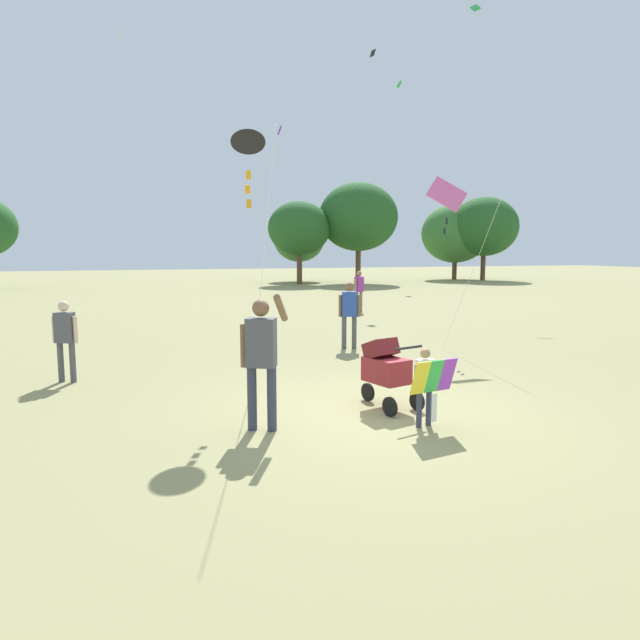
% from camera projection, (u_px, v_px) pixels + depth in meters
% --- Properties ---
extents(ground_plane, '(120.00, 120.00, 0.00)m').
position_uv_depth(ground_plane, '(376.00, 414.00, 7.88)').
color(ground_plane, '#938E5B').
extents(treeline_distant, '(38.18, 7.74, 6.85)m').
position_uv_depth(treeline_distant, '(369.00, 227.00, 39.47)').
color(treeline_distant, brown).
rests_on(treeline_distant, ground).
extents(child_with_butterfly_kite, '(0.67, 0.40, 1.04)m').
position_uv_depth(child_with_butterfly_kite, '(426.00, 380.00, 7.21)').
color(child_with_butterfly_kite, '#33384C').
rests_on(child_with_butterfly_kite, ground).
extents(person_adult_flyer, '(0.67, 0.49, 1.77)m').
position_uv_depth(person_adult_flyer, '(261.00, 352.00, 7.04)').
color(person_adult_flyer, '#33384C').
rests_on(person_adult_flyer, ground).
extents(stroller, '(0.72, 1.12, 1.03)m').
position_uv_depth(stroller, '(385.00, 367.00, 8.13)').
color(stroller, black).
rests_on(stroller, ground).
extents(kite_adult_black, '(0.63, 2.23, 4.17)m').
position_uv_depth(kite_adult_black, '(248.00, 145.00, 8.70)').
color(kite_adult_black, black).
rests_on(kite_adult_black, ground).
extents(kite_orange_delta, '(1.02, 1.79, 3.99)m').
position_uv_depth(kite_orange_delta, '(447.00, 198.00, 12.58)').
color(kite_orange_delta, pink).
rests_on(kite_orange_delta, ground).
extents(distant_kites_cluster, '(18.26, 13.98, 7.36)m').
position_uv_depth(distant_kites_cluster, '(359.00, 55.00, 29.85)').
color(distant_kites_cluster, green).
extents(person_red_shirt, '(0.44, 0.34, 1.53)m').
position_uv_depth(person_red_shirt, '(359.00, 288.00, 20.55)').
color(person_red_shirt, '#7F705B').
rests_on(person_red_shirt, ground).
extents(person_sitting_far, '(0.43, 0.30, 1.43)m').
position_uv_depth(person_sitting_far, '(65.00, 335.00, 9.66)').
color(person_sitting_far, '#4C4C51').
rests_on(person_sitting_far, ground).
extents(person_kid_running, '(0.48, 0.29, 1.55)m').
position_uv_depth(person_kid_running, '(349.00, 310.00, 12.93)').
color(person_kid_running, '#4C4C51').
rests_on(person_kid_running, ground).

